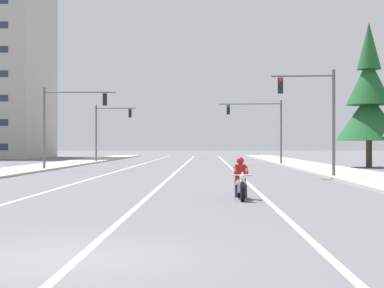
{
  "coord_description": "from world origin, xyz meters",
  "views": [
    {
      "loc": [
        2.32,
        -10.07,
        1.87
      ],
      "look_at": [
        1.4,
        28.34,
        1.95
      ],
      "focal_mm": 56.87,
      "sensor_mm": 36.0,
      "label": 1
    }
  ],
  "objects_px": {
    "motorcycle_with_rider": "(241,182)",
    "conifer_tree_right_verge_far": "(369,101)",
    "traffic_signal_mid_right": "(262,121)",
    "traffic_signal_mid_left": "(108,125)",
    "traffic_signal_near_right": "(316,108)",
    "traffic_signal_near_left": "(65,115)"
  },
  "relations": [
    {
      "from": "motorcycle_with_rider",
      "to": "conifer_tree_right_verge_far",
      "type": "relative_size",
      "value": 0.18
    },
    {
      "from": "traffic_signal_mid_right",
      "to": "motorcycle_with_rider",
      "type": "bearing_deg",
      "value": -96.4
    },
    {
      "from": "traffic_signal_mid_left",
      "to": "motorcycle_with_rider",
      "type": "bearing_deg",
      "value": -74.97
    },
    {
      "from": "traffic_signal_near_right",
      "to": "traffic_signal_mid_left",
      "type": "xyz_separation_m",
      "value": [
        -16.91,
        30.04,
        0.05
      ]
    },
    {
      "from": "motorcycle_with_rider",
      "to": "traffic_signal_near_right",
      "type": "height_order",
      "value": "traffic_signal_near_right"
    },
    {
      "from": "motorcycle_with_rider",
      "to": "conifer_tree_right_verge_far",
      "type": "height_order",
      "value": "conifer_tree_right_verge_far"
    },
    {
      "from": "traffic_signal_mid_right",
      "to": "traffic_signal_mid_left",
      "type": "height_order",
      "value": "same"
    },
    {
      "from": "traffic_signal_mid_right",
      "to": "conifer_tree_right_verge_far",
      "type": "distance_m",
      "value": 10.99
    },
    {
      "from": "traffic_signal_near_right",
      "to": "conifer_tree_right_verge_far",
      "type": "distance_m",
      "value": 18.1
    },
    {
      "from": "motorcycle_with_rider",
      "to": "traffic_signal_near_left",
      "type": "distance_m",
      "value": 27.15
    },
    {
      "from": "conifer_tree_right_verge_far",
      "to": "traffic_signal_mid_left",
      "type": "bearing_deg",
      "value": 150.79
    },
    {
      "from": "traffic_signal_mid_left",
      "to": "conifer_tree_right_verge_far",
      "type": "height_order",
      "value": "conifer_tree_right_verge_far"
    },
    {
      "from": "traffic_signal_mid_right",
      "to": "traffic_signal_mid_left",
      "type": "xyz_separation_m",
      "value": [
        -16.01,
        6.51,
        -0.1
      ]
    },
    {
      "from": "traffic_signal_near_left",
      "to": "traffic_signal_mid_left",
      "type": "height_order",
      "value": "same"
    },
    {
      "from": "traffic_signal_near_right",
      "to": "traffic_signal_mid_right",
      "type": "distance_m",
      "value": 23.55
    },
    {
      "from": "traffic_signal_mid_left",
      "to": "conifer_tree_right_verge_far",
      "type": "relative_size",
      "value": 0.51
    },
    {
      "from": "motorcycle_with_rider",
      "to": "traffic_signal_mid_right",
      "type": "xyz_separation_m",
      "value": [
        4.2,
        37.48,
        3.58
      ]
    },
    {
      "from": "traffic_signal_mid_right",
      "to": "traffic_signal_mid_left",
      "type": "bearing_deg",
      "value": 157.89
    },
    {
      "from": "traffic_signal_near_right",
      "to": "traffic_signal_mid_right",
      "type": "bearing_deg",
      "value": 92.18
    },
    {
      "from": "traffic_signal_mid_left",
      "to": "conifer_tree_right_verge_far",
      "type": "xyz_separation_m",
      "value": [
        24.3,
        -13.59,
        1.55
      ]
    },
    {
      "from": "motorcycle_with_rider",
      "to": "conifer_tree_right_verge_far",
      "type": "xyz_separation_m",
      "value": [
        12.49,
        30.4,
        5.03
      ]
    },
    {
      "from": "traffic_signal_near_right",
      "to": "traffic_signal_mid_left",
      "type": "distance_m",
      "value": 34.47
    }
  ]
}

